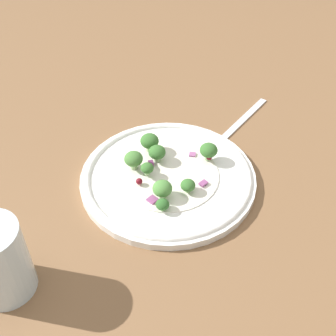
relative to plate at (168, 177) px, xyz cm
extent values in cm
cube|color=brown|center=(-1.16, 1.46, -1.86)|extent=(180.00, 180.00, 2.00)
cylinder|color=white|center=(0.00, 0.00, -0.26)|extent=(27.16, 27.16, 1.20)
torus|color=white|center=(0.00, 0.00, 0.34)|extent=(25.99, 25.99, 1.00)
cylinder|color=white|center=(0.00, 0.00, 0.44)|extent=(15.75, 15.75, 0.20)
cylinder|color=#9EC684|center=(4.79, 2.66, 1.17)|extent=(1.09, 1.09, 1.09)
ellipsoid|color=#477A38|center=(4.79, 2.66, 2.48)|extent=(2.90, 2.90, 2.18)
cylinder|color=#9EC684|center=(-4.65, 0.62, 0.79)|extent=(0.83, 0.83, 0.83)
ellipsoid|color=#386B2D|center=(-4.65, 0.62, 1.79)|extent=(2.21, 2.21, 1.65)
cylinder|color=#8EB77A|center=(-4.50, 5.80, 0.71)|extent=(0.73, 0.73, 0.73)
ellipsoid|color=#2D6028|center=(-4.50, 5.80, 1.59)|extent=(1.96, 1.96, 1.47)
cylinder|color=#8EB77A|center=(-2.25, -6.88, 1.25)|extent=(1.06, 1.06, 1.06)
ellipsoid|color=#386B2D|center=(-2.25, -6.88, 2.52)|extent=(2.82, 2.82, 2.12)
cylinder|color=#9EC684|center=(-2.72, 4.00, 0.93)|extent=(1.08, 1.08, 1.08)
ellipsoid|color=#4C843D|center=(-2.72, 4.00, 2.23)|extent=(2.88, 2.88, 2.16)
cylinder|color=#8EB77A|center=(3.40, -1.06, 1.13)|extent=(1.02, 1.02, 1.02)
ellipsoid|color=#386B2D|center=(3.40, -1.06, 2.36)|extent=(2.73, 2.73, 2.05)
cylinder|color=#9EC684|center=(6.01, -1.97, 1.29)|extent=(1.12, 1.12, 1.12)
ellipsoid|color=#386B2D|center=(6.01, -1.97, 2.63)|extent=(2.99, 2.99, 2.24)
cylinder|color=#8EB77A|center=(1.98, 2.48, 1.31)|extent=(0.75, 0.75, 0.75)
ellipsoid|color=#386B2D|center=(1.98, 2.48, 2.22)|extent=(2.01, 2.01, 1.51)
sphere|color=maroon|center=(-3.74, 5.63, 0.93)|extent=(0.75, 0.75, 0.75)
sphere|color=maroon|center=(1.52, 4.64, 1.23)|extent=(0.99, 0.99, 0.99)
sphere|color=maroon|center=(-2.54, -6.73, 1.35)|extent=(0.99, 0.99, 0.99)
cube|color=#843D75|center=(3.41, 0.35, 0.85)|extent=(1.43, 1.37, 0.52)
cube|color=#A35B93|center=(0.28, -5.99, 0.63)|extent=(1.41, 1.40, 0.39)
cube|color=#934C84|center=(-2.20, 5.54, 0.63)|extent=(1.37, 1.35, 0.39)
cube|color=#934C84|center=(-5.42, -2.00, 0.88)|extent=(0.91, 1.30, 0.32)
cube|color=silver|center=(1.22, -21.65, -0.61)|extent=(3.03, 15.03, 0.50)
cube|color=silver|center=(0.08, -12.42, -0.61)|extent=(2.82, 3.87, 0.50)
camera|label=1|loc=(-33.92, 35.31, 46.64)|focal=46.64mm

